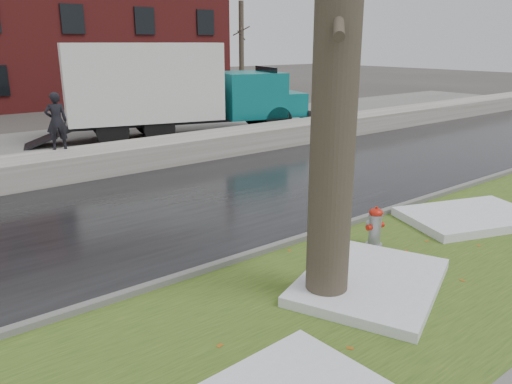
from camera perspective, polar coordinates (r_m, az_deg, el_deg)
ground at (r=9.01m, az=7.70°, el=-8.24°), size 120.00×120.00×0.00m
verge at (r=8.28m, az=14.00°, el=-10.84°), size 60.00×4.50×0.04m
road at (r=12.32m, az=-7.38°, el=-1.17°), size 60.00×7.00×0.03m
parking_lot at (r=19.90m, az=-20.15°, el=4.86°), size 60.00×9.00×0.03m
curb at (r=9.64m, az=3.45°, el=-5.93°), size 60.00×0.15×0.14m
snowbank at (r=15.87m, az=-15.29°, el=3.79°), size 60.00×1.60×0.75m
brick_building at (r=36.51m, az=-26.82°, el=17.02°), size 26.00×12.00×10.00m
bg_tree_right at (r=36.86m, az=-1.68°, el=16.11°), size 1.40×1.62×6.50m
fire_hydrant at (r=9.70m, az=13.44°, el=-3.73°), size 0.39×0.35×0.80m
tree at (r=6.96m, az=9.39°, el=18.76°), size 1.59×1.73×7.97m
box_truck at (r=20.70m, az=-9.48°, el=11.60°), size 11.31×5.07×3.75m
worker at (r=15.70m, az=-21.85°, el=7.54°), size 0.66×0.49×1.67m
snow_patch_near at (r=8.30m, az=12.92°, el=-9.92°), size 3.18×2.87×0.16m
snow_patch_side at (r=11.83m, az=23.27°, el=-2.64°), size 3.24×2.63×0.18m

